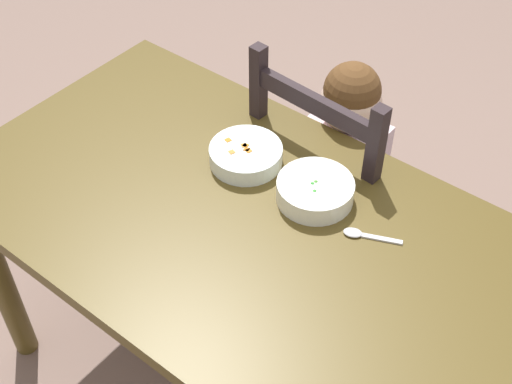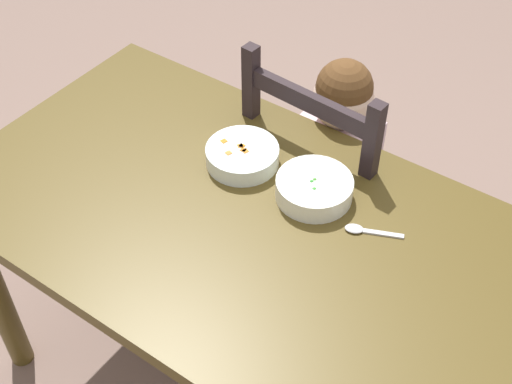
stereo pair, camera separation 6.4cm
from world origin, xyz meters
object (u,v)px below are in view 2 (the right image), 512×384
at_px(dining_chair, 327,198).
at_px(spoon, 363,230).
at_px(bowl_of_peas, 314,188).
at_px(child_figure, 332,160).
at_px(bowl_of_carrots, 242,155).
at_px(dining_table, 249,251).

bearing_deg(dining_chair, spoon, -50.98).
relative_size(bowl_of_peas, spoon, 1.40).
xyz_separation_m(dining_chair, child_figure, (0.00, -0.00, 0.16)).
distance_m(bowl_of_peas, bowl_of_carrots, 0.21).
height_order(bowl_of_peas, bowl_of_carrots, bowl_of_peas).
height_order(dining_chair, bowl_of_peas, dining_chair).
relative_size(dining_table, dining_chair, 1.51).
xyz_separation_m(bowl_of_carrots, spoon, (0.37, -0.03, -0.02)).
xyz_separation_m(dining_table, bowl_of_carrots, (-0.13, 0.16, 0.13)).
bearing_deg(child_figure, dining_table, -86.70).
distance_m(child_figure, bowl_of_carrots, 0.36).
distance_m(dining_table, child_figure, 0.45).
xyz_separation_m(dining_chair, spoon, (0.27, -0.33, 0.32)).
xyz_separation_m(dining_table, dining_chair, (-0.03, 0.45, -0.21)).
relative_size(dining_chair, spoon, 7.37).
xyz_separation_m(dining_table, spoon, (0.24, 0.12, 0.11)).
distance_m(bowl_of_peas, spoon, 0.16).
distance_m(dining_chair, bowl_of_carrots, 0.46).
distance_m(dining_chair, bowl_of_peas, 0.46).
height_order(dining_chair, spoon, dining_chair).
height_order(dining_chair, bowl_of_carrots, dining_chair).
distance_m(dining_table, dining_chair, 0.50).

